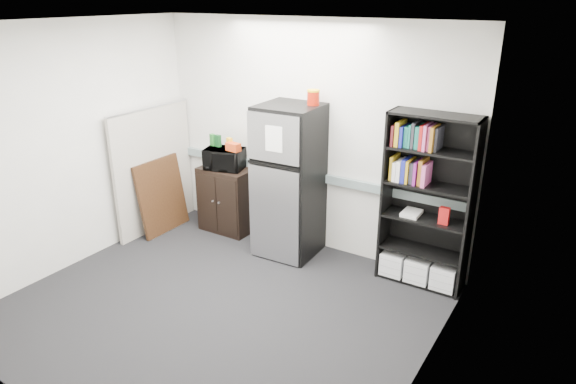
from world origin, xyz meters
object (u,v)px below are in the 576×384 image
object	(u,v)px
microwave	(224,159)
cubicle_partition	(154,169)
refrigerator	(290,181)
cabinet	(227,199)
bookshelf	(427,203)

from	to	relation	value
microwave	cubicle_partition	bearing A→B (deg)	-170.77
refrigerator	microwave	bearing A→B (deg)	173.84
cubicle_partition	cabinet	world-z (taller)	cubicle_partition
cubicle_partition	refrigerator	size ratio (longest dim) A/B	0.91
microwave	refrigerator	distance (m)	1.02
cabinet	microwave	bearing A→B (deg)	-90.00
cubicle_partition	microwave	distance (m)	0.95
bookshelf	microwave	size ratio (longest dim) A/B	3.87
cabinet	refrigerator	xyz separation A→B (m)	(1.01, -0.08, 0.47)
cubicle_partition	refrigerator	distance (m)	1.89
cubicle_partition	cabinet	size ratio (longest dim) A/B	1.90
microwave	cabinet	bearing A→B (deg)	73.57
bookshelf	cubicle_partition	size ratio (longest dim) A/B	1.14
cabinet	microwave	world-z (taller)	microwave
bookshelf	microwave	world-z (taller)	bookshelf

